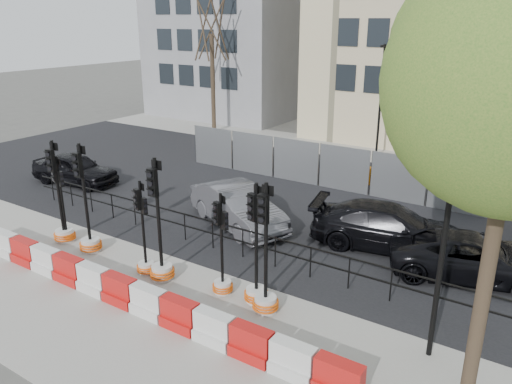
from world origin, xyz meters
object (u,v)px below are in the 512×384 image
Objects in this scene: traffic_signal_a at (62,222)px; traffic_signal_d at (145,252)px; traffic_signal_h at (265,287)px; car_a at (75,169)px; lamp_post_near at (446,224)px; car_c at (389,227)px.

traffic_signal_a reaches higher than traffic_signal_d.
car_a is (-12.96, 4.23, -0.02)m from traffic_signal_h.
lamp_post_near is 1.69× the size of traffic_signal_a.
traffic_signal_a is 1.22× the size of traffic_signal_d.
traffic_signal_a is 10.95m from car_c.
lamp_post_near is 8.55m from traffic_signal_d.
traffic_signal_d is at bearing -175.03° from lamp_post_near.
traffic_signal_d is 7.86m from car_c.
car_a is at bearing 167.66° from lamp_post_near.
lamp_post_near reaches higher than traffic_signal_a.
car_c is (9.43, 5.56, 0.01)m from traffic_signal_a.
traffic_signal_a reaches higher than traffic_signal_h.
car_c is at bearing 22.51° from traffic_signal_a.
car_c is (1.37, 5.46, 0.01)m from traffic_signal_h.
car_c is (14.34, 1.23, 0.03)m from car_a.
lamp_post_near reaches higher than car_a.
traffic_signal_d is 4.08m from traffic_signal_h.
lamp_post_near is at bearing -5.15° from traffic_signal_a.
traffic_signal_a is 1.00× the size of traffic_signal_h.
traffic_signal_a is at bearing -178.84° from traffic_signal_h.
traffic_signal_d is (-8.14, -0.71, -2.53)m from lamp_post_near.
traffic_signal_a is 6.54m from car_a.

